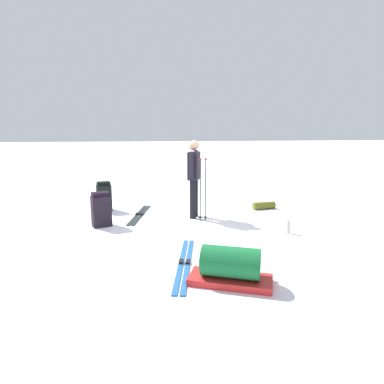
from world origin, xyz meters
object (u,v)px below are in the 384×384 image
at_px(ski_poles_planted_near, 203,186).
at_px(ski_pair_near, 140,215).
at_px(skier_standing, 194,175).
at_px(ski_pair_far, 184,263).
at_px(sleeping_mat_rolled, 264,205).
at_px(backpack_large_dark, 101,210).
at_px(gear_sled, 231,267).
at_px(backpack_bright, 104,197).
at_px(thermos_bottle, 288,227).

bearing_deg(ski_poles_planted_near, ski_pair_near, -23.34).
bearing_deg(skier_standing, ski_pair_far, 79.28).
bearing_deg(ski_poles_planted_near, skier_standing, -58.64).
distance_m(skier_standing, sleeping_mat_rolled, 2.06).
bearing_deg(backpack_large_dark, gear_sled, 125.39).
distance_m(backpack_large_dark, gear_sled, 3.43).
height_order(backpack_large_dark, backpack_bright, backpack_large_dark).
relative_size(backpack_bright, ski_poles_planted_near, 0.52).
distance_m(ski_pair_far, ski_poles_planted_near, 2.47).
xyz_separation_m(skier_standing, backpack_bright, (2.05, -0.86, -0.61)).
bearing_deg(ski_poles_planted_near, sleeping_mat_rolled, -154.77).
xyz_separation_m(ski_pair_far, backpack_bright, (1.57, -3.40, 0.33)).
height_order(ski_poles_planted_near, gear_sled, ski_poles_planted_near).
height_order(ski_pair_far, backpack_bright, backpack_bright).
relative_size(ski_pair_far, backpack_large_dark, 2.78).
height_order(ski_pair_far, backpack_large_dark, backpack_large_dark).
xyz_separation_m(skier_standing, ski_pair_near, (1.21, -0.33, -0.94)).
bearing_deg(skier_standing, sleeping_mat_rolled, -164.17).
relative_size(skier_standing, backpack_bright, 2.43).
relative_size(skier_standing, backpack_large_dark, 2.43).
xyz_separation_m(backpack_bright, thermos_bottle, (-3.66, 2.24, -0.21)).
bearing_deg(ski_pair_near, thermos_bottle, 148.78).
xyz_separation_m(backpack_large_dark, gear_sled, (-1.98, 2.79, -0.12)).
distance_m(backpack_bright, gear_sled, 4.60).
height_order(skier_standing, ski_pair_far, skier_standing).
bearing_deg(backpack_bright, ski_pair_near, 147.70).
height_order(backpack_large_dark, sleeping_mat_rolled, backpack_large_dark).
relative_size(skier_standing, sleeping_mat_rolled, 3.09).
bearing_deg(backpack_bright, skier_standing, 157.23).
xyz_separation_m(skier_standing, gear_sled, (-0.04, 3.24, -0.73)).
bearing_deg(ski_pair_near, gear_sled, 109.30).
bearing_deg(ski_pair_far, backpack_bright, -65.19).
bearing_deg(ski_pair_far, gear_sled, 126.69).
distance_m(skier_standing, ski_pair_near, 1.57).
height_order(skier_standing, thermos_bottle, skier_standing).
bearing_deg(thermos_bottle, ski_pair_near, -31.22).
bearing_deg(backpack_bright, sleeping_mat_rolled, 174.79).
bearing_deg(backpack_large_dark, skier_standing, -167.10).
distance_m(backpack_bright, thermos_bottle, 4.30).
bearing_deg(gear_sled, skier_standing, -89.29).
bearing_deg(backpack_large_dark, ski_pair_near, -133.52).
height_order(ski_poles_planted_near, sleeping_mat_rolled, ski_poles_planted_near).
height_order(skier_standing, sleeping_mat_rolled, skier_standing).
relative_size(backpack_large_dark, gear_sled, 0.61).
height_order(ski_pair_near, backpack_large_dark, backpack_large_dark).
height_order(ski_pair_near, backpack_bright, backpack_bright).
xyz_separation_m(ski_pair_near, ski_pair_far, (-0.73, 2.87, -0.00)).
bearing_deg(ski_pair_far, sleeping_mat_rolled, -126.80).
distance_m(gear_sled, sleeping_mat_rolled, 4.14).
height_order(gear_sled, sleeping_mat_rolled, gear_sled).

